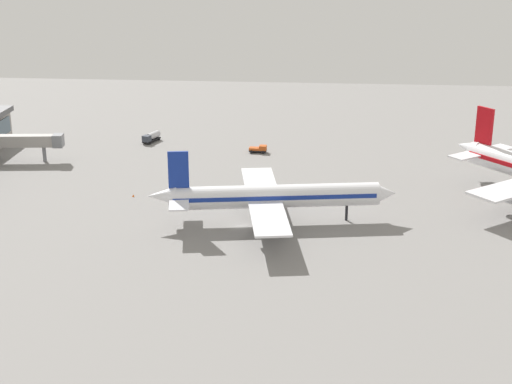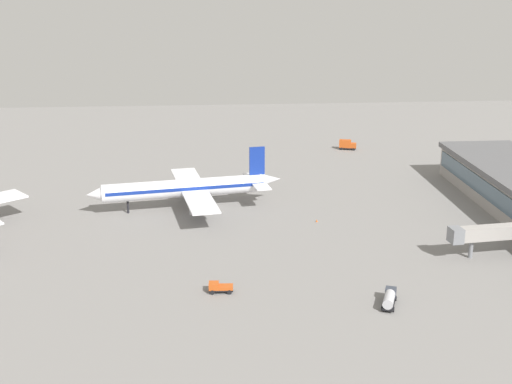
{
  "view_description": "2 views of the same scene",
  "coord_description": "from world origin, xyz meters",
  "views": [
    {
      "loc": [
        136.05,
        14.46,
        54.59
      ],
      "look_at": [
        -8.91,
        2.04,
        4.0
      ],
      "focal_mm": 53.79,
      "sensor_mm": 36.0,
      "label": 1
    },
    {
      "loc": [
        -163.61,
        1.62,
        54.43
      ],
      "look_at": [
        -3.01,
        -11.38,
        3.94
      ],
      "focal_mm": 47.57,
      "sensor_mm": 36.0,
      "label": 2
    }
  ],
  "objects": [
    {
      "name": "fuel_truck",
      "position": [
        -58.62,
        -30.25,
        1.39
      ],
      "size": [
        6.56,
        4.02,
        2.5
      ],
      "rotation": [
        0.0,
        0.0,
        5.92
      ],
      "color": "black",
      "rests_on": "ground"
    },
    {
      "name": "pushback_tractor",
      "position": [
        -50.92,
        -0.81,
        0.97
      ],
      "size": [
        2.4,
        4.49,
        1.9
      ],
      "rotation": [
        0.0,
        0.0,
        1.52
      ],
      "color": "black",
      "rests_on": "ground"
    },
    {
      "name": "jet_bridge",
      "position": [
        -38.45,
        -57.09,
        5.13
      ],
      "size": [
        5.03,
        19.94,
        6.74
      ],
      "rotation": [
        0.0,
        0.0,
        1.68
      ],
      "color": "#9E9993",
      "rests_on": "ground"
    },
    {
      "name": "ground",
      "position": [
        0.0,
        0.0,
        0.0
      ],
      "size": [
        288.0,
        288.0,
        0.0
      ],
      "primitive_type": "plane",
      "color": "gray"
    },
    {
      "name": "safety_cone_near_gate",
      "position": [
        -15.06,
        -24.77,
        0.3
      ],
      "size": [
        0.44,
        0.44,
        0.6
      ],
      "primitive_type": "cone",
      "color": "#EA590C",
      "rests_on": "ground"
    },
    {
      "name": "airplane_at_gate",
      "position": [
        -2.76,
        5.61,
        5.35
      ],
      "size": [
        39.09,
        48.27,
        14.73
      ],
      "rotation": [
        0.0,
        0.0,
        1.73
      ],
      "color": "white",
      "rests_on": "ground"
    }
  ]
}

